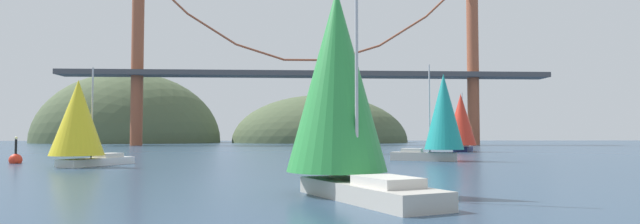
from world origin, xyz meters
TOP-DOWN VIEW (x-y plane):
  - ground_plane at (0.00, 0.00)m, footprint 360.00×360.00m
  - headland_center at (5.00, 135.00)m, footprint 55.65×44.00m
  - headland_left at (-55.00, 135.00)m, footprint 56.95×44.00m
  - suspension_bridge at (0.00, 95.00)m, footprint 116.53×6.00m
  - sailboat_orange_sail at (3.31, 41.72)m, footprint 5.78×8.39m
  - sailboat_teal_sail at (10.91, 23.33)m, footprint 7.56×5.51m
  - sailboat_yellow_sail at (-20.73, 16.22)m, footprint 5.75×8.23m
  - sailboat_green_sail at (-1.63, -3.25)m, footprint 6.47×9.29m
  - sailboat_scarlet_sail at (21.34, 48.42)m, footprint 6.36×8.37m
  - channel_buoy at (-28.47, 21.56)m, footprint 1.10×1.10m

SIDE VIEW (x-z plane):
  - ground_plane at x=0.00m, z-range 0.00..0.00m
  - headland_center at x=5.00m, z-range -14.99..14.99m
  - headland_left at x=-55.00m, z-range -21.92..21.92m
  - channel_buoy at x=-28.47m, z-range -0.95..1.69m
  - sailboat_yellow_sail at x=-20.73m, z-range -0.43..7.71m
  - sailboat_teal_sail at x=10.91m, z-range -0.30..9.21m
  - sailboat_scarlet_sail at x=21.34m, z-range 0.06..8.97m
  - sailboat_green_sail at x=-1.63m, z-range -0.13..9.46m
  - sailboat_orange_sail at x=3.31m, z-range -0.22..9.62m
  - suspension_bridge at x=0.00m, z-range -2.24..40.11m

